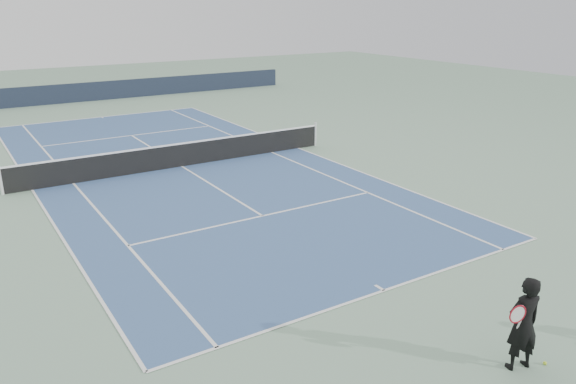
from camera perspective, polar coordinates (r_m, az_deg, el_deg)
ground at (r=22.50m, az=-10.73°, el=2.55°), size 80.00×80.00×0.00m
court_surface at (r=22.50m, az=-10.73°, el=2.56°), size 10.97×23.77×0.01m
tennis_net at (r=22.37m, az=-10.81°, el=3.79°), size 12.90×0.10×1.07m
windscreen_far at (r=39.27m, az=-20.75°, el=9.41°), size 30.00×0.25×1.20m
tennis_player at (r=10.73m, az=22.78°, el=-12.22°), size 0.83×0.62×1.76m
tennis_ball at (r=11.42m, az=24.64°, el=-15.52°), size 0.07×0.07×0.07m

